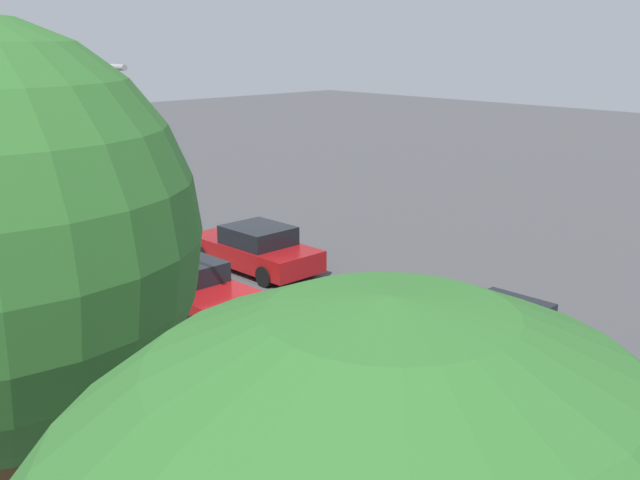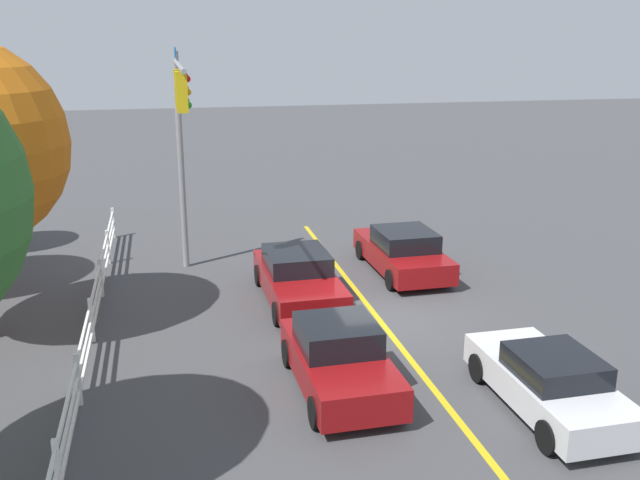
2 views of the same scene
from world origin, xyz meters
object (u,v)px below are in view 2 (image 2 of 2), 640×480
Objects in this scene: car_1 at (549,382)px; car_3 at (403,252)px; car_2 at (298,278)px; car_4 at (339,359)px.

car_3 reaches higher than car_1.
car_1 is at bearing 26.69° from car_2.
car_3 is (9.04, 0.00, 0.05)m from car_1.
car_1 is at bearing 179.10° from car_3.
car_3 is (1.79, -3.77, -0.00)m from car_2.
car_1 is at bearing 63.99° from car_4.
car_3 is at bearing 114.60° from car_2.
car_2 is 4.18m from car_3.
car_4 is (-7.22, 3.92, 0.01)m from car_3.
car_4 reaches higher than car_3.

